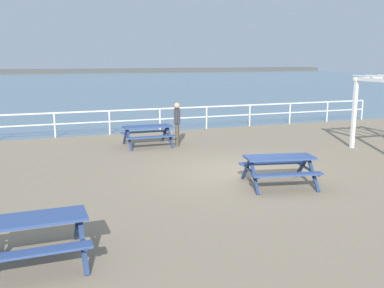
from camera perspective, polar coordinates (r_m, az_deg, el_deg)
ground_plane at (r=12.87m, az=5.50°, el=-4.12°), size 30.00×24.00×0.20m
sea_band at (r=64.23m, az=-15.59°, el=7.80°), size 142.00×90.00×0.01m
distant_shoreline at (r=107.10m, az=-17.63°, el=8.86°), size 142.00×6.00×1.80m
seaward_railing at (r=19.84m, az=-4.24°, el=3.82°), size 23.07×0.07×1.08m
picnic_table_near_left at (r=7.55m, az=-20.56°, el=-10.46°), size 1.82×1.56×0.80m
picnic_table_near_right at (r=11.57m, az=11.41°, el=-2.53°), size 2.07×1.85×0.80m
picnic_table_mid_centre at (r=16.58m, az=-5.88°, el=1.74°), size 1.82×1.57×0.80m
visitor at (r=16.45m, az=-1.97°, el=3.00°), size 0.33×0.50×1.66m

